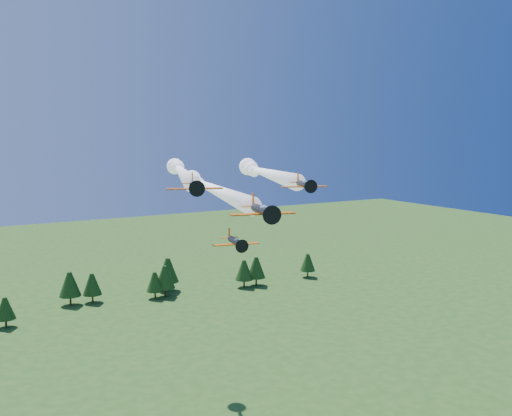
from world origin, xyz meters
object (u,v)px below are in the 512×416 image
plane_left (181,171)px  plane_slot (235,242)px  plane_right (264,172)px  plane_lead (210,188)px

plane_left → plane_slot: (-2.95, -27.89, -9.14)m
plane_left → plane_right: (12.56, -10.36, -0.06)m
plane_left → plane_slot: 29.50m
plane_lead → plane_left: (-0.65, 11.90, 2.33)m
plane_slot → plane_left: bearing=96.7°
plane_left → plane_slot: size_ratio=7.29×
plane_lead → plane_right: bearing=21.7°
plane_lead → plane_slot: size_ratio=7.22×
plane_lead → plane_left: 12.14m
plane_right → plane_slot: size_ratio=5.89×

